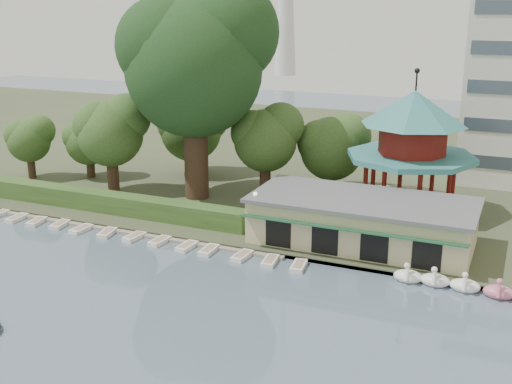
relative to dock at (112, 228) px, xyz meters
The scene contains 12 objects.
ground_plane 20.97m from the dock, 55.10° to the right, with size 220.00×220.00×0.00m, color slate.
shore 36.81m from the dock, 70.97° to the left, with size 220.00×70.00×0.40m, color #424930.
embankment 12.00m from the dock, ahead, with size 220.00×0.60×0.30m, color gray.
dock is the anchor object (origin of this frame).
boathouse 22.62m from the dock, 12.24° to the left, with size 18.60×9.39×3.90m.
pavilion 29.14m from the dock, 31.66° to the left, with size 12.40×12.40×13.50m.
hedge 4.61m from the dock, 132.27° to the left, with size 30.00×2.00×1.80m, color #385824.
lamp_post 13.99m from the dock, ahead, with size 0.36×0.36×4.28m.
big_tree 18.61m from the dock, 73.88° to the left, with size 15.07×14.04×21.83m.
small_trees 16.00m from the dock, 87.70° to the left, with size 39.46×17.15×10.50m.
swan_boats 32.29m from the dock, ahead, with size 13.21×2.07×1.92m.
moored_rowboats 2.32m from the dock, 37.81° to the right, with size 35.11×2.77×0.36m.
Camera 1 is at (21.97, -28.19, 20.17)m, focal length 45.00 mm.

